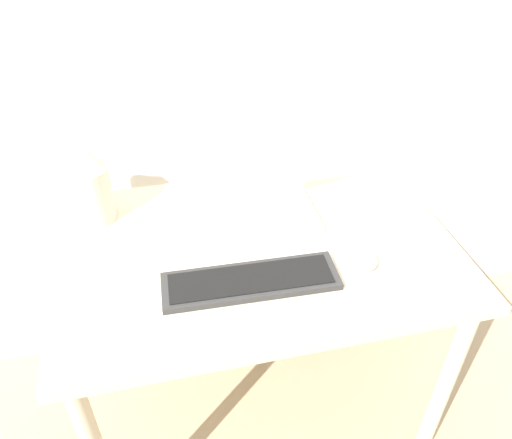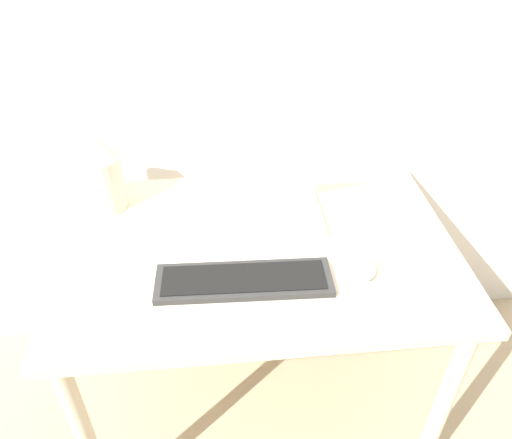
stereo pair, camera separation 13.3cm
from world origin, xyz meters
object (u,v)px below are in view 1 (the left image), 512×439
(laptop, at_px, (259,201))
(mouse, at_px, (364,259))
(vase, at_px, (87,184))
(keyboard, at_px, (251,281))

(laptop, distance_m, mouse, 0.36)
(mouse, xyz_separation_m, vase, (-0.71, 0.37, 0.10))
(vase, bearing_deg, keyboard, -43.71)
(laptop, relative_size, vase, 1.31)
(keyboard, bearing_deg, mouse, 1.71)
(laptop, bearing_deg, vase, 169.17)
(laptop, relative_size, keyboard, 0.71)
(laptop, height_order, vase, vase)
(laptop, relative_size, mouse, 3.58)
(laptop, distance_m, keyboard, 0.30)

